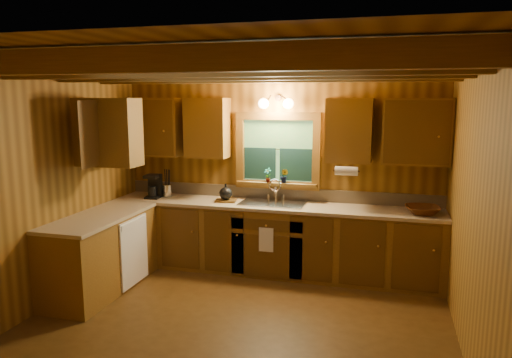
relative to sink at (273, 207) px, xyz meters
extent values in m
plane|color=#4E3312|center=(0.00, -1.60, -0.86)|extent=(4.20, 4.20, 0.00)
plane|color=brown|center=(0.00, -1.60, 1.74)|extent=(4.20, 4.20, 0.00)
plane|color=brown|center=(0.00, 0.30, 0.44)|extent=(4.20, 0.00, 4.20)
plane|color=brown|center=(0.00, -3.50, 0.44)|extent=(4.20, 0.00, 4.20)
plane|color=brown|center=(-2.10, -1.60, 0.44)|extent=(0.00, 3.80, 3.80)
plane|color=brown|center=(2.10, -1.60, 0.44)|extent=(0.00, 3.80, 3.80)
cube|color=brown|center=(0.00, -2.80, 1.63)|extent=(4.20, 0.14, 0.18)
cube|color=brown|center=(0.00, -2.00, 1.63)|extent=(4.20, 0.14, 0.18)
cube|color=brown|center=(0.00, -1.20, 1.63)|extent=(4.20, 0.14, 0.18)
cube|color=brown|center=(0.00, -0.40, 1.63)|extent=(4.20, 0.14, 0.18)
cube|color=brown|center=(0.00, -0.01, -0.43)|extent=(4.20, 0.62, 0.86)
cube|color=brown|center=(-1.79, -1.12, -0.43)|extent=(0.62, 1.60, 0.86)
cube|color=tan|center=(0.00, -0.01, 0.02)|extent=(4.20, 0.66, 0.04)
cube|color=tan|center=(-1.78, -1.12, 0.02)|extent=(0.64, 1.60, 0.04)
cube|color=tan|center=(0.00, 0.28, 0.12)|extent=(4.20, 0.02, 0.16)
cube|color=white|center=(-1.47, -0.92, -0.43)|extent=(0.02, 0.60, 0.80)
cube|color=brown|center=(-1.70, 0.13, 0.98)|extent=(0.78, 0.34, 0.78)
cube|color=brown|center=(-0.92, 0.13, 0.98)|extent=(0.55, 0.34, 0.78)
cube|color=brown|center=(0.92, 0.13, 0.98)|extent=(0.55, 0.34, 0.78)
cube|color=brown|center=(1.70, 0.13, 0.98)|extent=(0.78, 0.34, 0.78)
cube|color=brown|center=(-1.93, -0.92, 0.98)|extent=(0.34, 1.10, 0.78)
cube|color=brown|center=(0.00, 0.26, 1.14)|extent=(1.12, 0.08, 0.10)
cube|color=brown|center=(0.00, 0.26, 0.24)|extent=(1.12, 0.08, 0.10)
cube|color=brown|center=(-0.51, 0.26, 0.69)|extent=(0.10, 0.08, 0.80)
cube|color=brown|center=(0.51, 0.26, 0.69)|extent=(0.10, 0.08, 0.80)
cube|color=#437933|center=(0.00, 0.29, 0.69)|extent=(0.92, 0.01, 0.80)
cube|color=#102D2E|center=(-0.24, 0.27, 0.52)|extent=(0.42, 0.02, 0.42)
cube|color=#102D2E|center=(0.24, 0.27, 0.52)|extent=(0.42, 0.02, 0.42)
cylinder|color=black|center=(0.00, 0.27, 0.71)|extent=(0.92, 0.01, 0.01)
cube|color=brown|center=(0.00, 0.22, 0.26)|extent=(1.06, 0.14, 0.04)
cylinder|color=black|center=(0.00, 0.26, 1.37)|extent=(0.08, 0.03, 0.08)
cylinder|color=black|center=(-0.10, 0.20, 1.37)|extent=(0.09, 0.17, 0.08)
cylinder|color=black|center=(0.10, 0.20, 1.37)|extent=(0.09, 0.17, 0.08)
sphere|color=#FFE0A5|center=(-0.16, 0.14, 1.30)|extent=(0.13, 0.13, 0.13)
sphere|color=#FFE0A5|center=(0.16, 0.14, 1.30)|extent=(0.13, 0.13, 0.13)
cylinder|color=white|center=(0.92, -0.07, 0.51)|extent=(0.27, 0.11, 0.11)
cube|color=white|center=(0.00, -0.34, -0.34)|extent=(0.18, 0.01, 0.30)
cube|color=silver|center=(0.00, 0.00, 0.05)|extent=(0.82, 0.48, 0.02)
cube|color=#262628|center=(-0.19, 0.00, -0.02)|extent=(0.34, 0.40, 0.14)
cube|color=#262628|center=(0.19, 0.00, -0.02)|extent=(0.34, 0.40, 0.14)
cylinder|color=silver|center=(0.00, 0.18, 0.15)|extent=(0.04, 0.04, 0.22)
torus|color=silver|center=(0.00, 0.12, 0.26)|extent=(0.16, 0.02, 0.16)
cube|color=black|center=(-1.63, -0.09, 0.06)|extent=(0.18, 0.22, 0.03)
cube|color=black|center=(-1.63, -0.02, 0.21)|extent=(0.18, 0.08, 0.30)
cube|color=black|center=(-1.63, -0.11, 0.34)|extent=(0.18, 0.20, 0.04)
cylinder|color=black|center=(-1.63, -0.12, 0.14)|extent=(0.11, 0.11, 0.13)
cylinder|color=silver|center=(-1.49, 0.05, 0.13)|extent=(0.13, 0.13, 0.17)
cylinder|color=black|center=(-1.51, 0.04, 0.30)|extent=(0.03, 0.04, 0.24)
cylinder|color=black|center=(-1.49, 0.05, 0.30)|extent=(0.01, 0.01, 0.24)
cylinder|color=black|center=(-1.47, 0.06, 0.30)|extent=(0.03, 0.04, 0.24)
cylinder|color=black|center=(-1.46, 0.07, 0.30)|extent=(0.05, 0.06, 0.24)
cube|color=#523511|center=(-0.62, -0.04, 0.06)|extent=(0.29, 0.23, 0.02)
sphere|color=black|center=(-0.62, -0.04, 0.15)|extent=(0.17, 0.17, 0.17)
cylinder|color=black|center=(-0.62, -0.04, 0.26)|extent=(0.03, 0.03, 0.04)
imported|color=#48230C|center=(1.81, -0.08, 0.09)|extent=(0.44, 0.44, 0.10)
imported|color=#523511|center=(-0.11, 0.18, 0.38)|extent=(0.12, 0.10, 0.19)
imported|color=#523511|center=(0.11, 0.18, 0.38)|extent=(0.12, 0.11, 0.19)
camera|label=1|loc=(1.39, -5.86, 1.38)|focal=33.92mm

